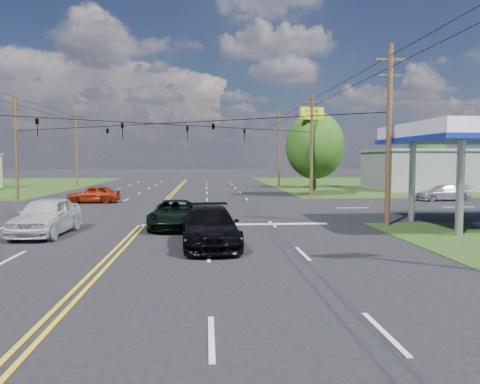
{
  "coord_description": "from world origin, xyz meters",
  "views": [
    {
      "loc": [
        3.41,
        -21.01,
        3.53
      ],
      "look_at": [
        5.38,
        6.0,
        1.63
      ],
      "focal_mm": 35.0,
      "sensor_mm": 36.0,
      "label": 1
    }
  ],
  "objects": [
    {
      "name": "pickup_white",
      "position": [
        -4.05,
        1.3,
        0.88
      ],
      "size": [
        2.31,
        5.27,
        1.77
      ],
      "primitive_type": "imported",
      "rotation": [
        0.0,
        0.0,
        -0.04
      ],
      "color": "silver",
      "rests_on": "ground"
    },
    {
      "name": "pole_ne",
      "position": [
        13.0,
        21.0,
        4.92
      ],
      "size": [
        1.6,
        0.28,
        9.5
      ],
      "color": "#422A1C",
      "rests_on": "ground"
    },
    {
      "name": "pole_nw",
      "position": [
        -13.0,
        21.0,
        4.92
      ],
      "size": [
        1.6,
        0.28,
        9.5
      ],
      "color": "#422A1C",
      "rests_on": "ground"
    },
    {
      "name": "tree_right_a",
      "position": [
        14.0,
        24.0,
        4.87
      ],
      "size": [
        5.7,
        5.7,
        8.18
      ],
      "color": "#422A1C",
      "rests_on": "ground"
    },
    {
      "name": "ground",
      "position": [
        0.0,
        12.0,
        0.0
      ],
      "size": [
        280.0,
        280.0,
        0.0
      ],
      "primitive_type": "plane",
      "color": "black",
      "rests_on": "ground"
    },
    {
      "name": "power_lines",
      "position": [
        0.0,
        10.0,
        8.6
      ],
      "size": [
        26.04,
        100.0,
        0.64
      ],
      "color": "black",
      "rests_on": "ground"
    },
    {
      "name": "suv_black",
      "position": [
        3.56,
        -2.18,
        0.8
      ],
      "size": [
        2.53,
        5.64,
        1.6
      ],
      "primitive_type": "imported",
      "rotation": [
        0.0,
        0.0,
        0.05
      ],
      "color": "black",
      "rests_on": "ground"
    },
    {
      "name": "span_wire_signals",
      "position": [
        0.0,
        12.0,
        6.0
      ],
      "size": [
        26.0,
        18.0,
        1.13
      ],
      "color": "black",
      "rests_on": "ground"
    },
    {
      "name": "tree_right_b",
      "position": [
        16.5,
        36.0,
        4.22
      ],
      "size": [
        4.94,
        4.94,
        7.09
      ],
      "color": "#422A1C",
      "rests_on": "ground"
    },
    {
      "name": "pickup_dkgreen",
      "position": [
        1.81,
        3.03,
        0.72
      ],
      "size": [
        2.52,
        5.22,
        1.43
      ],
      "primitive_type": "imported",
      "rotation": [
        0.0,
        0.0,
        -0.03
      ],
      "color": "black",
      "rests_on": "ground"
    },
    {
      "name": "sedan_red",
      "position": [
        -5.68,
        17.5,
        0.71
      ],
      "size": [
        4.2,
        1.77,
        1.42
      ],
      "primitive_type": "imported",
      "rotation": [
        0.0,
        0.0,
        -1.55
      ],
      "color": "maroon",
      "rests_on": "ground"
    },
    {
      "name": "tree_far_r",
      "position": [
        34.0,
        42.0,
        4.54
      ],
      "size": [
        5.32,
        5.32,
        7.63
      ],
      "color": "#422A1C",
      "rests_on": "ground"
    },
    {
      "name": "grass_ne",
      "position": [
        35.0,
        44.0,
        0.0
      ],
      "size": [
        46.0,
        48.0,
        0.03
      ],
      "primitive_type": "cube",
      "color": "#2A3F14",
      "rests_on": "ground"
    },
    {
      "name": "pole_se",
      "position": [
        13.0,
        3.0,
        4.92
      ],
      "size": [
        1.6,
        0.28,
        9.5
      ],
      "color": "#422A1C",
      "rests_on": "ground"
    },
    {
      "name": "pole_right_far",
      "position": [
        13.0,
        40.0,
        5.17
      ],
      "size": [
        1.6,
        0.28,
        10.0
      ],
      "color": "#422A1C",
      "rests_on": "ground"
    },
    {
      "name": "retail_ne",
      "position": [
        30.0,
        32.0,
        2.2
      ],
      "size": [
        14.0,
        10.0,
        4.4
      ],
      "primitive_type": "cube",
      "color": "slate",
      "rests_on": "ground"
    },
    {
      "name": "sedan_far",
      "position": [
        23.63,
        17.5,
        0.67
      ],
      "size": [
        4.81,
        2.32,
        1.35
      ],
      "primitive_type": "imported",
      "rotation": [
        0.0,
        0.0,
        -1.48
      ],
      "color": "#BBBAC0",
      "rests_on": "ground"
    },
    {
      "name": "polesign_ne",
      "position": [
        13.21,
        22.0,
        6.57
      ],
      "size": [
        2.31,
        0.64,
        8.38
      ],
      "color": "#A5A5AA",
      "rests_on": "ground"
    },
    {
      "name": "stop_bar",
      "position": [
        5.0,
        4.0,
        0.0
      ],
      "size": [
        10.0,
        0.5,
        0.02
      ],
      "primitive_type": "cube",
      "color": "silver",
      "rests_on": "ground"
    },
    {
      "name": "pole_left_far",
      "position": [
        -13.0,
        40.0,
        5.17
      ],
      "size": [
        1.6,
        0.28,
        10.0
      ],
      "color": "#422A1C",
      "rests_on": "ground"
    }
  ]
}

